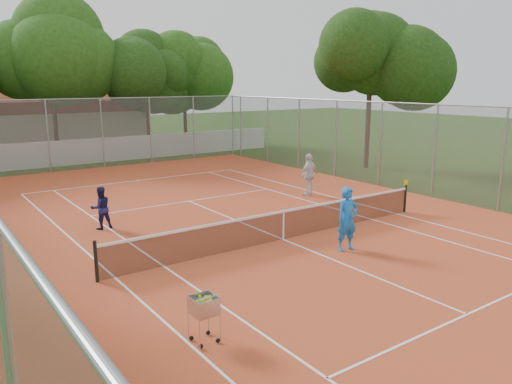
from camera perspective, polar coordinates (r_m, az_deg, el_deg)
ground at (r=15.94m, az=3.13°, el=-5.52°), size 120.00×120.00×0.00m
court_pad at (r=15.94m, az=3.13°, el=-5.49°), size 18.00×34.00×0.02m
court_lines at (r=15.94m, az=3.13°, el=-5.44°), size 10.98×23.78×0.01m
tennis_net at (r=15.79m, az=3.15°, el=-3.76°), size 11.88×0.10×0.98m
perimeter_fence at (r=15.44m, az=3.22°, el=1.55°), size 18.00×34.00×4.00m
boundary_wall at (r=32.55m, az=-18.14°, el=4.49°), size 26.00×0.30×1.50m
clubhouse at (r=41.63m, az=-25.10°, el=7.56°), size 16.40×9.00×4.40m
tropical_trees at (r=35.16m, az=-20.12°, el=11.86°), size 29.00×19.00×10.00m
player_near at (r=14.94m, az=10.40°, el=-3.06°), size 0.75×0.55×1.91m
player_far_left at (r=17.67m, az=-17.32°, el=-1.75°), size 0.72×0.57×1.46m
player_far_right at (r=21.96m, az=6.10°, el=1.99°), size 1.17×0.72×1.86m
ball_hopper at (r=9.85m, az=-5.96°, el=-14.07°), size 0.63×0.63×1.02m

